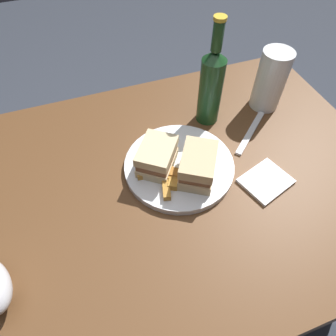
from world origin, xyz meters
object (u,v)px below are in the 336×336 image
(sandwich_half_right, at_px, (198,165))
(sandwich_half_left, at_px, (157,156))
(plate, at_px, (179,166))
(fork, at_px, (251,132))
(cider_bottle, at_px, (211,85))
(napkin, at_px, (266,181))
(pint_glass, at_px, (270,83))

(sandwich_half_right, bearing_deg, sandwich_half_left, -36.34)
(plate, bearing_deg, sandwich_half_right, 121.31)
(fork, bearing_deg, plate, -28.72)
(cider_bottle, xyz_separation_m, fork, (-0.09, 0.09, -0.11))
(fork, bearing_deg, napkin, 33.10)
(pint_glass, bearing_deg, sandwich_half_right, 32.18)
(plate, bearing_deg, sandwich_half_left, -13.98)
(pint_glass, relative_size, fork, 0.94)
(cider_bottle, distance_m, fork, 0.17)
(pint_glass, bearing_deg, sandwich_half_left, 18.74)
(sandwich_half_right, height_order, cider_bottle, cider_bottle)
(napkin, bearing_deg, plate, -31.65)
(plate, distance_m, pint_glass, 0.35)
(pint_glass, distance_m, napkin, 0.29)
(fork, bearing_deg, sandwich_half_left, -33.40)
(sandwich_half_right, bearing_deg, plate, -58.69)
(cider_bottle, relative_size, napkin, 2.58)
(sandwich_half_right, xyz_separation_m, napkin, (-0.15, 0.06, -0.05))
(sandwich_half_left, relative_size, cider_bottle, 0.45)
(napkin, bearing_deg, fork, -106.70)
(napkin, bearing_deg, sandwich_half_right, -23.25)
(plate, height_order, sandwich_half_left, sandwich_half_left)
(fork, bearing_deg, cider_bottle, -87.73)
(plate, relative_size, fork, 1.48)
(sandwich_half_left, bearing_deg, cider_bottle, -145.97)
(plate, relative_size, sandwich_half_right, 2.02)
(sandwich_half_left, xyz_separation_m, pint_glass, (-0.37, -0.13, 0.03))
(pint_glass, height_order, fork, pint_glass)
(sandwich_half_left, height_order, pint_glass, pint_glass)
(plate, relative_size, pint_glass, 1.58)
(sandwich_half_left, bearing_deg, plate, 166.02)
(sandwich_half_left, distance_m, sandwich_half_right, 0.10)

